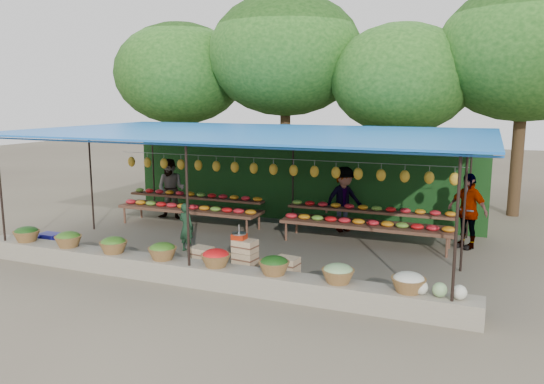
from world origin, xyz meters
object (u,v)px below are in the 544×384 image
at_px(blue_crate_front, 50,239).
at_px(blue_crate_back, 28,243).
at_px(crate_counter, 244,262).
at_px(vendor_seated, 186,227).
at_px(weighing_scale, 239,236).

distance_m(blue_crate_front, blue_crate_back, 0.50).
height_order(blue_crate_front, blue_crate_back, blue_crate_front).
xyz_separation_m(crate_counter, vendor_seated, (-2.02, 1.13, 0.27)).
relative_size(vendor_seated, blue_crate_front, 2.32).
relative_size(crate_counter, blue_crate_front, 4.76).
bearing_deg(weighing_scale, vendor_seated, 149.65).
height_order(weighing_scale, blue_crate_back, weighing_scale).
distance_m(weighing_scale, blue_crate_back, 5.62).
distance_m(crate_counter, vendor_seated, 2.33).
distance_m(vendor_seated, blue_crate_back, 3.89).
bearing_deg(blue_crate_front, blue_crate_back, -122.62).
bearing_deg(vendor_seated, blue_crate_back, 33.48).
bearing_deg(blue_crate_back, blue_crate_front, 37.32).
bearing_deg(weighing_scale, crate_counter, 0.00).
xyz_separation_m(crate_counter, blue_crate_back, (-5.68, -0.13, -0.17)).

